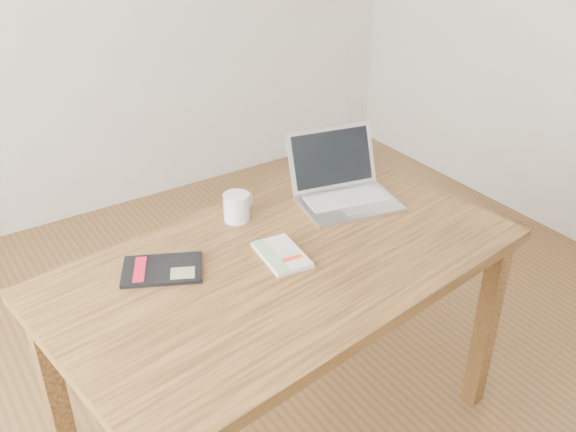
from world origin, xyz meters
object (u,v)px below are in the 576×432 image
white_guidebook (282,255)px  black_guidebook (162,270)px  laptop (343,187)px  desk (285,283)px  coffee_mug (237,206)px

white_guidebook → black_guidebook: bearing=165.4°
black_guidebook → laptop: (0.70, 0.06, 0.04)m
desk → white_guidebook: bearing=110.3°
desk → white_guidebook: white_guidebook is taller
black_guidebook → laptop: 0.71m
white_guidebook → laptop: 0.42m
laptop → coffee_mug: bearing=-179.5°
black_guidebook → laptop: laptop is taller
black_guidebook → coffee_mug: bearing=-40.5°
desk → laptop: laptop is taller
desk → black_guidebook: size_ratio=5.51×
laptop → coffee_mug: size_ratio=3.12×
black_guidebook → laptop: size_ratio=0.72×
black_guidebook → laptop: bearing=-58.4°
laptop → coffee_mug: laptop is taller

